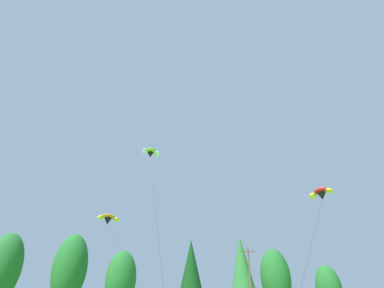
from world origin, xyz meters
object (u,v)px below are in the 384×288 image
Objects in this scene: utility_pole at (251,284)px; parafoil_kite_far_orange at (108,219)px; parafoil_kite_high_lime_white at (151,153)px; parafoil_kite_mid_red_yellow at (321,194)px.

parafoil_kite_far_orange is (-20.95, -5.79, 7.33)m from utility_pole.
parafoil_kite_high_lime_white is 1.10× the size of parafoil_kite_far_orange.
parafoil_kite_mid_red_yellow is (4.04, -16.31, 8.30)m from utility_pole.
utility_pole is 0.51× the size of parafoil_kite_far_orange.
parafoil_kite_high_lime_white is at bearing -163.43° from utility_pole.
parafoil_kite_high_lime_white is at bearing 150.06° from parafoil_kite_mid_red_yellow.
parafoil_kite_high_lime_white reaches higher than parafoil_kite_mid_red_yellow.
parafoil_kite_mid_red_yellow reaches higher than utility_pole.
utility_pole is 18.74m from parafoil_kite_mid_red_yellow.
parafoil_kite_far_orange is at bearing -168.28° from parafoil_kite_high_lime_white.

